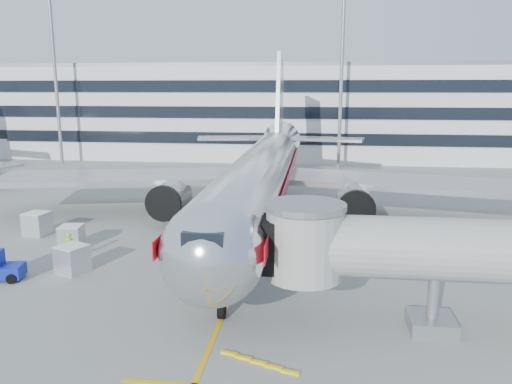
# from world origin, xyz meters

# --- Properties ---
(ground) EXTENTS (180.00, 180.00, 0.00)m
(ground) POSITION_xyz_m (0.00, 0.00, 0.00)
(ground) COLOR gray
(ground) RESTS_ON ground
(lead_in_line) EXTENTS (0.25, 70.00, 0.01)m
(lead_in_line) POSITION_xyz_m (0.00, 10.00, 0.01)
(lead_in_line) COLOR #EBAD0C
(lead_in_line) RESTS_ON ground
(main_jet) EXTENTS (50.95, 48.70, 16.06)m
(main_jet) POSITION_xyz_m (0.00, 11.72, 4.23)
(main_jet) COLOR silver
(main_jet) RESTS_ON ground
(jet_bridge) EXTENTS (17.80, 4.50, 7.00)m
(jet_bridge) POSITION_xyz_m (12.18, -8.00, 3.87)
(jet_bridge) COLOR silver
(jet_bridge) RESTS_ON ground
(terminal) EXTENTS (150.00, 24.25, 15.60)m
(terminal) POSITION_xyz_m (0.00, 57.95, 7.80)
(terminal) COLOR silver
(terminal) RESTS_ON ground
(light_mast_west) EXTENTS (2.40, 1.20, 25.45)m
(light_mast_west) POSITION_xyz_m (-35.00, 42.00, 14.88)
(light_mast_west) COLOR gray
(light_mast_west) RESTS_ON ground
(light_mast_centre) EXTENTS (2.40, 1.20, 25.45)m
(light_mast_centre) POSITION_xyz_m (8.00, 42.00, 14.88)
(light_mast_centre) COLOR gray
(light_mast_centre) RESTS_ON ground
(belt_loader) EXTENTS (4.15, 2.88, 1.97)m
(belt_loader) POSITION_xyz_m (-4.60, 4.72, 0.56)
(belt_loader) COLOR yellow
(belt_loader) RESTS_ON ground
(cargo_container_left) EXTENTS (1.78, 1.78, 1.69)m
(cargo_container_left) POSITION_xyz_m (-13.33, 2.22, 0.85)
(cargo_container_left) COLOR silver
(cargo_container_left) RESTS_ON ground
(cargo_container_right) EXTENTS (2.00, 2.00, 1.86)m
(cargo_container_right) POSITION_xyz_m (-17.69, 5.07, 0.93)
(cargo_container_right) COLOR silver
(cargo_container_right) RESTS_ON ground
(cargo_container_front) EXTENTS (2.20, 2.20, 1.79)m
(cargo_container_front) POSITION_xyz_m (-10.81, -2.62, 0.90)
(cargo_container_front) COLOR silver
(cargo_container_front) RESTS_ON ground
(ramp_worker) EXTENTS (0.75, 0.84, 1.92)m
(ramp_worker) POSITION_xyz_m (-12.10, -0.38, 0.96)
(ramp_worker) COLOR #8AFE1A
(ramp_worker) RESTS_ON ground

